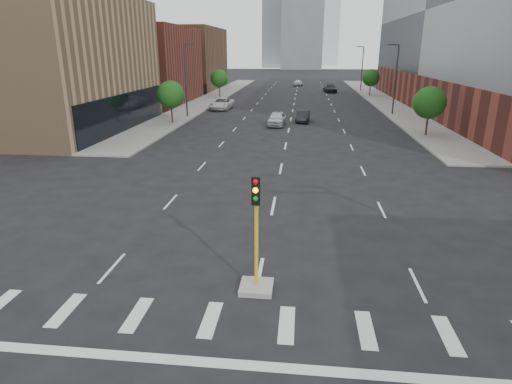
% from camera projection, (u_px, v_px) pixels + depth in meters
% --- Properties ---
extents(sidewalk_left_far, '(5.00, 92.00, 0.15)m').
position_uv_depth(sidewalk_left_far, '(213.00, 97.00, 78.58)').
color(sidewalk_left_far, gray).
rests_on(sidewalk_left_far, ground).
extents(sidewalk_right_far, '(5.00, 92.00, 0.15)m').
position_uv_depth(sidewalk_right_far, '(380.00, 99.00, 75.50)').
color(sidewalk_right_far, gray).
rests_on(sidewalk_right_far, ground).
extents(building_left_mid, '(20.00, 24.00, 14.00)m').
position_uv_depth(building_left_mid, '(32.00, 64.00, 45.61)').
color(building_left_mid, '#977855').
rests_on(building_left_mid, ground).
extents(building_left_far_a, '(20.00, 22.00, 12.00)m').
position_uv_depth(building_left_far_a, '(128.00, 65.00, 70.45)').
color(building_left_far_a, brown).
rests_on(building_left_far_a, ground).
extents(building_left_far_b, '(20.00, 24.00, 13.00)m').
position_uv_depth(building_left_far_b, '(173.00, 59.00, 94.81)').
color(building_left_far_b, brown).
rests_on(building_left_far_b, ground).
extents(tower_mid, '(18.00, 18.00, 44.00)m').
position_uv_depth(tower_mid, '(303.00, 17.00, 188.92)').
color(tower_mid, slate).
rests_on(tower_mid, ground).
extents(median_traffic_signal, '(1.20, 1.20, 4.40)m').
position_uv_depth(median_traffic_signal, '(256.00, 266.00, 15.43)').
color(median_traffic_signal, '#999993').
rests_on(median_traffic_signal, ground).
extents(streetlight_right_a, '(1.60, 0.22, 9.07)m').
position_uv_depth(streetlight_right_a, '(395.00, 77.00, 56.18)').
color(streetlight_right_a, '#2D2D30').
rests_on(streetlight_right_a, ground).
extents(streetlight_right_b, '(1.60, 0.22, 9.07)m').
position_uv_depth(streetlight_right_b, '(362.00, 67.00, 89.19)').
color(streetlight_right_b, '#2D2D30').
rests_on(streetlight_right_b, ground).
extents(streetlight_left, '(1.60, 0.22, 9.07)m').
position_uv_depth(streetlight_left, '(186.00, 78.00, 54.22)').
color(streetlight_left, '#2D2D30').
rests_on(streetlight_left, ground).
extents(tree_left_near, '(3.20, 3.20, 4.85)m').
position_uv_depth(tree_left_near, '(171.00, 95.00, 50.08)').
color(tree_left_near, '#382619').
rests_on(tree_left_near, ground).
extents(tree_left_far, '(3.20, 3.20, 4.85)m').
position_uv_depth(tree_left_far, '(219.00, 78.00, 78.37)').
color(tree_left_far, '#382619').
rests_on(tree_left_far, ground).
extents(tree_right_near, '(3.20, 3.20, 4.85)m').
position_uv_depth(tree_right_near, '(430.00, 103.00, 42.49)').
color(tree_right_near, '#382619').
rests_on(tree_right_near, ground).
extents(tree_right_far, '(3.20, 3.20, 4.85)m').
position_uv_depth(tree_right_far, '(371.00, 78.00, 80.21)').
color(tree_right_far, '#382619').
rests_on(tree_right_far, ground).
extents(car_near_left, '(2.15, 4.79, 1.60)m').
position_uv_depth(car_near_left, '(277.00, 119.00, 49.56)').
color(car_near_left, silver).
rests_on(car_near_left, ground).
extents(car_mid_right, '(1.75, 4.25, 1.37)m').
position_uv_depth(car_mid_right, '(303.00, 116.00, 52.10)').
color(car_mid_right, black).
rests_on(car_mid_right, ground).
extents(car_far_left, '(3.18, 6.16, 1.66)m').
position_uv_depth(car_far_left, '(222.00, 104.00, 63.13)').
color(car_far_left, silver).
rests_on(car_far_left, ground).
extents(car_deep_right, '(2.80, 5.83, 1.64)m').
position_uv_depth(car_deep_right, '(330.00, 88.00, 88.33)').
color(car_deep_right, black).
rests_on(car_deep_right, ground).
extents(car_distant, '(2.34, 4.58, 1.49)m').
position_uv_depth(car_distant, '(298.00, 83.00, 103.98)').
color(car_distant, silver).
rests_on(car_distant, ground).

